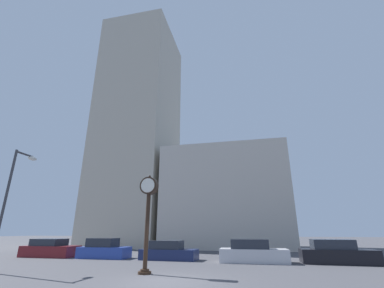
{
  "coord_description": "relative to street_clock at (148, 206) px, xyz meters",
  "views": [
    {
      "loc": [
        3.61,
        -11.53,
        1.99
      ],
      "look_at": [
        -1.42,
        10.8,
        9.8
      ],
      "focal_mm": 24.0,
      "sensor_mm": 36.0,
      "label": 1
    }
  ],
  "objects": [
    {
      "name": "ground_plane",
      "position": [
        1.73,
        -1.58,
        -3.24
      ],
      "size": [
        200.0,
        200.0,
        0.0
      ],
      "primitive_type": "plane",
      "color": "#424247"
    },
    {
      "name": "building_tall_tower",
      "position": [
        -11.38,
        22.42,
        14.43
      ],
      "size": [
        10.27,
        12.0,
        35.33
      ],
      "color": "#BCB29E",
      "rests_on": "ground_plane"
    },
    {
      "name": "building_storefront_row",
      "position": [
        2.2,
        22.42,
        2.92
      ],
      "size": [
        15.4,
        12.0,
        12.32
      ],
      "color": "beige",
      "rests_on": "ground_plane"
    },
    {
      "name": "street_clock",
      "position": [
        0.0,
        0.0,
        0.0
      ],
      "size": [
        0.94,
        0.66,
        4.92
      ],
      "color": "black",
      "rests_on": "ground_plane"
    },
    {
      "name": "car_maroon",
      "position": [
        -11.14,
        6.61,
        -2.65
      ],
      "size": [
        4.46,
        1.97,
        1.4
      ],
      "rotation": [
        0.0,
        0.0,
        0.01
      ],
      "color": "maroon",
      "rests_on": "ground_plane"
    },
    {
      "name": "car_blue",
      "position": [
        -6.21,
        6.62,
        -2.62
      ],
      "size": [
        3.9,
        1.82,
        1.48
      ],
      "rotation": [
        0.0,
        0.0,
        0.02
      ],
      "color": "#28429E",
      "rests_on": "ground_plane"
    },
    {
      "name": "car_navy",
      "position": [
        -0.88,
        6.57,
        -2.68
      ],
      "size": [
        4.23,
        1.87,
        1.34
      ],
      "rotation": [
        0.0,
        0.0,
        -0.04
      ],
      "color": "#19234C",
      "rests_on": "ground_plane"
    },
    {
      "name": "car_silver",
      "position": [
        5.22,
        6.18,
        -2.62
      ],
      "size": [
        4.53,
        1.95,
        1.48
      ],
      "rotation": [
        0.0,
        0.0,
        0.02
      ],
      "color": "#BCBCC1",
      "rests_on": "ground_plane"
    },
    {
      "name": "car_black",
      "position": [
        10.56,
        6.66,
        -2.61
      ],
      "size": [
        4.57,
        2.03,
        1.49
      ],
      "rotation": [
        0.0,
        0.0,
        -0.02
      ],
      "color": "black",
      "rests_on": "ground_plane"
    },
    {
      "name": "street_lamp_left",
      "position": [
        -7.85,
        -1.0,
        1.08
      ],
      "size": [
        0.36,
        1.57,
        6.52
      ],
      "color": "#38383D",
      "rests_on": "ground_plane"
    }
  ]
}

